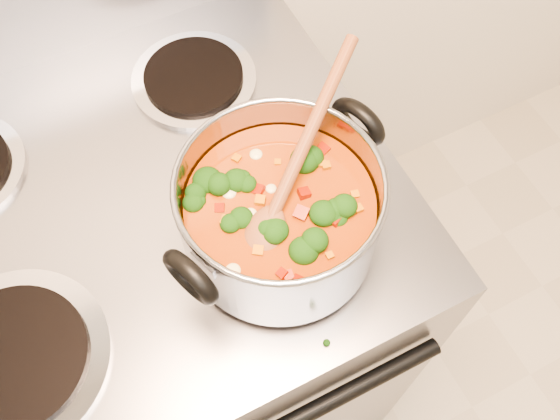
# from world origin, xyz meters

# --- Properties ---
(electric_range) EXTENTS (0.77, 0.69, 1.08)m
(electric_range) POSITION_xyz_m (-0.04, 1.16, 0.47)
(electric_range) COLOR gray
(electric_range) RESTS_ON ground
(stockpot) EXTENTS (0.31, 0.25, 0.15)m
(stockpot) POSITION_xyz_m (0.13, 1.01, 1.00)
(stockpot) COLOR #93939A
(stockpot) RESTS_ON electric_range
(wooden_spoon) EXTENTS (0.25, 0.21, 0.11)m
(wooden_spoon) POSITION_xyz_m (0.15, 1.02, 1.04)
(wooden_spoon) COLOR brown
(wooden_spoon) RESTS_ON stockpot
(cooktop_crumbs) EXTENTS (0.05, 0.08, 0.01)m
(cooktop_crumbs) POSITION_xyz_m (0.28, 1.04, 0.92)
(cooktop_crumbs) COLOR black
(cooktop_crumbs) RESTS_ON electric_range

